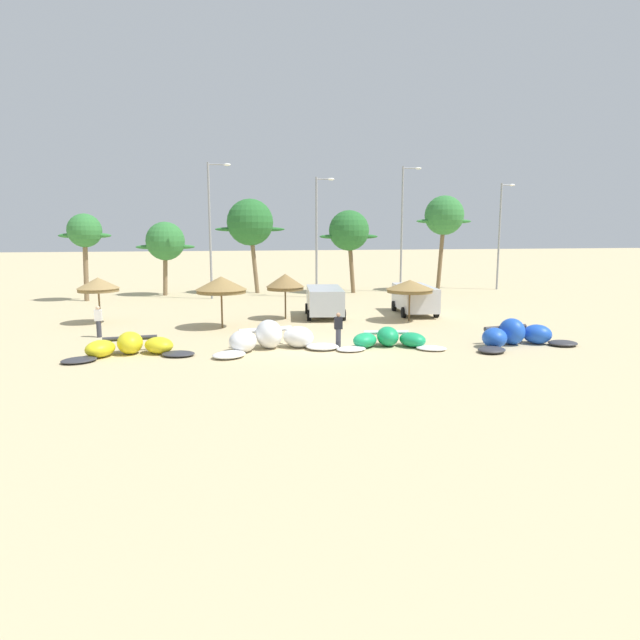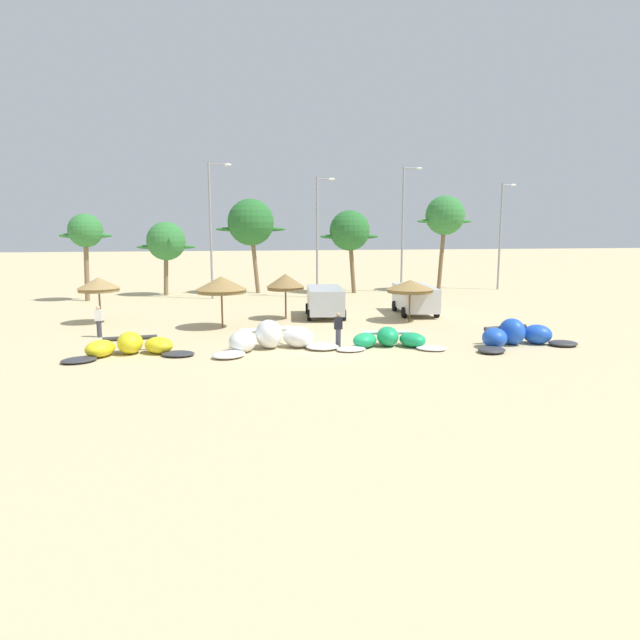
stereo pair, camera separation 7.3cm
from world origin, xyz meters
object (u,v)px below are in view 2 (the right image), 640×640
kite_left_of_center (389,340)px  lamppost_west (212,225)px  beach_umbrella_near_palms (285,282)px  lamppost_east_center (404,224)px  palm_left (166,242)px  palm_center_left (350,231)px  kite_center (516,336)px  parked_van (415,297)px  person_near_kites (99,321)px  beach_umbrella_near_van (99,284)px  beach_umbrella_outermost (410,286)px  palm_center_right (445,216)px  palm_leftmost (85,232)px  kite_left (271,339)px  palm_left_of_gap (251,223)px  beach_umbrella_middle (221,285)px  lamppost_east (501,231)px  person_by_umbrellas (338,330)px  kite_far_left (130,346)px  parked_car_second (325,300)px  lamppost_west_center (318,232)px

kite_left_of_center → lamppost_west: 22.75m
beach_umbrella_near_palms → lamppost_east_center: 18.54m
palm_left → lamppost_west: (3.76, -3.25, 1.38)m
palm_center_left → kite_center: bearing=-85.1°
parked_van → person_near_kites: size_ratio=3.21×
beach_umbrella_near_van → beach_umbrella_outermost: 18.24m
palm_center_right → parked_van: bearing=-120.7°
person_near_kites → palm_leftmost: bearing=102.3°
kite_left → beach_umbrella_outermost: 11.20m
palm_leftmost → palm_left_of_gap: 13.15m
person_near_kites → kite_center: bearing=-17.6°
beach_umbrella_middle → lamppost_east: lamppost_east is taller
person_near_kites → lamppost_east: 36.71m
kite_left_of_center → lamppost_east: lamppost_east is taller
beach_umbrella_middle → person_by_umbrellas: size_ratio=1.78×
kite_left_of_center → lamppost_west: size_ratio=0.49×
kite_far_left → beach_umbrella_middle: beach_umbrella_middle is taller
kite_left_of_center → beach_umbrella_outermost: (3.63, 6.94, 1.76)m
kite_center → person_by_umbrellas: bearing=170.5°
beach_umbrella_outermost → lamppost_east_center: size_ratio=0.26×
person_by_umbrellas → palm_center_left: (6.26, 22.11, 4.52)m
lamppost_east → person_near_kites: bearing=-151.4°
person_by_umbrellas → palm_center_left: palm_center_left is taller
beach_umbrella_middle → palm_center_right: bearing=38.1°
parked_van → parked_car_second: 5.99m
lamppost_east → kite_left_of_center: bearing=-128.8°
person_by_umbrellas → palm_center_left: 23.42m
parked_van → palm_left: size_ratio=0.85×
kite_left_of_center → lamppost_west_center: lamppost_west_center is taller
kite_left_of_center → parked_van: size_ratio=1.01×
lamppost_west → lamppost_east_center: lamppost_east_center is taller
palm_left_of_gap → lamppost_east: size_ratio=0.84×
beach_umbrella_near_van → palm_center_right: bearing=25.2°
beach_umbrella_near_palms → lamppost_east: size_ratio=0.29×
beach_umbrella_near_van → person_near_kites: (0.72, -4.54, -1.46)m
palm_leftmost → palm_left: 6.37m
kite_left → parked_van: size_ratio=1.16×
palm_leftmost → person_near_kites: bearing=-77.7°
lamppost_east → palm_left: bearing=177.7°
palm_left → lamppost_east: (29.74, -1.19, 0.84)m
kite_center → parked_car_second: parked_car_second is taller
lamppost_east_center → lamppost_east: (9.46, 0.18, -0.68)m
kite_far_left → lamppost_east_center: size_ratio=0.52×
parked_car_second → lamppost_west_center: size_ratio=0.52×
kite_far_left → kite_left: size_ratio=0.94×
kite_center → lamppost_west: (-13.64, 21.61, 5.37)m
beach_umbrella_near_van → beach_umbrella_middle: 7.57m
beach_umbrella_near_palms → parked_van: bearing=3.0°
parked_car_second → lamppost_east: size_ratio=0.52×
lamppost_west_center → palm_center_left: bearing=37.9°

